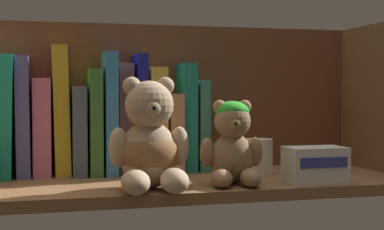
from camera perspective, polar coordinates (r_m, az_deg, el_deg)
The scene contains 20 objects.
shelf_board at distance 105.97cm, azimuth 0.49°, elevation -6.91°, with size 75.29×29.40×2.00cm, color brown.
shelf_back_panel at distance 119.48cm, azimuth -1.39°, elevation 1.32°, with size 77.69×1.20×31.86cm, color brown.
shelf_side_panel_right at distance 120.37cm, azimuth 18.48°, elevation 1.21°, with size 1.60×31.80×31.86cm, color brown.
book_0 at distance 113.17cm, azimuth -18.25°, elevation -0.13°, with size 3.26×13.85×22.80cm, color teal.
book_1 at distance 112.99cm, azimuth -16.54°, elevation -0.14°, with size 2.50×11.87×22.66cm, color #4D5099.
book_2 at distance 113.02cm, azimuth -14.81°, elevation -1.16°, with size 3.31×10.10×18.59cm, color #C46894.
book_3 at distance 112.91cm, azimuth -12.99°, elevation 0.44°, with size 2.91×9.06×24.81cm, color gold.
book_4 at distance 113.22cm, azimuth -11.32°, elevation -1.50°, with size 2.64×12.48×17.10cm, color #485D70.
book_5 at distance 113.33cm, azimuth -9.80°, elevation -0.67°, with size 2.38×13.98×20.30cm, color #387137.
book_6 at distance 113.52cm, azimuth -8.37°, elevation 0.17°, with size 2.35×14.58×23.57cm, color #337FC6.
book_7 at distance 113.92cm, azimuth -6.82°, elevation -0.31°, with size 2.83×9.40×21.60cm, color brown.
book_8 at distance 114.30cm, azimuth -5.41°, elevation 0.14°, with size 1.88×13.58×23.33cm, color navy.
book_9 at distance 114.87cm, azimuth -3.89°, elevation -0.49°, with size 3.27×14.15×20.75cm, color gold.
book_10 at distance 115.70cm, azimuth -2.21°, elevation -1.74°, with size 2.64×14.56×15.65cm, color tan.
book_11 at distance 116.24cm, azimuth -0.66°, elevation -0.21°, with size 2.81×9.71×21.73cm, color #19766B.
book_12 at distance 117.06cm, azimuth 0.74°, elevation -1.02°, with size 2.08×9.98×18.36cm, color #357069.
teddy_bear_larger at distance 93.43cm, azimuth -4.28°, elevation -3.04°, with size 13.37×13.88×18.48cm.
teddy_bear_smaller at distance 98.82cm, azimuth 4.10°, elevation -2.95°, with size 10.81×11.18×14.61cm.
pillar_candle at distance 110.94cm, azimuth 6.72°, elevation -4.18°, with size 5.36×5.36×6.93cm, color silver.
small_product_box at distance 102.58cm, azimuth 12.24°, elevation -4.91°, with size 10.29×6.66×6.34cm.
Camera 1 is at (-26.85, -101.10, 17.91)cm, focal length 53.22 mm.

